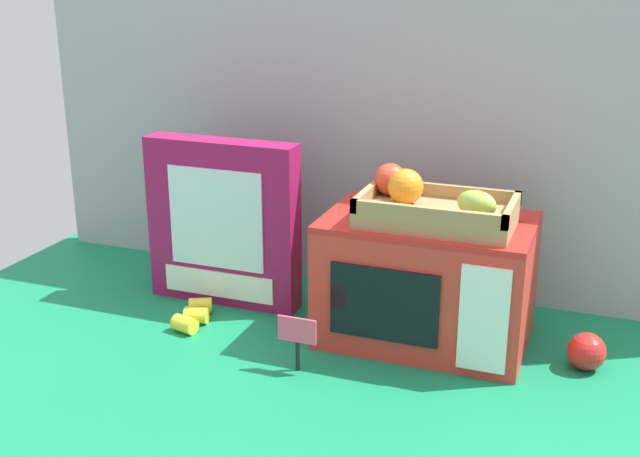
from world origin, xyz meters
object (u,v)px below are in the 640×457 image
Objects in this scene: price_sign at (297,336)px; loose_toy_apple at (587,351)px; food_groups_crate at (431,207)px; cookie_set_box at (223,223)px; toy_microwave at (426,280)px; loose_toy_banana at (194,315)px.

price_sign reaches higher than loose_toy_apple.
loose_toy_apple is at bearing 0.39° from food_groups_crate.
cookie_set_box is at bearing 176.60° from loose_toy_apple.
price_sign is (-0.18, -0.18, -0.20)m from food_groups_crate.
cookie_set_box is 0.73m from loose_toy_apple.
toy_microwave is at bearing 176.46° from loose_toy_apple.
cookie_set_box reaches higher than loose_toy_apple.
toy_microwave reaches higher than loose_toy_banana.
cookie_set_box reaches higher than toy_microwave.
loose_toy_apple is at bearing -3.40° from cookie_set_box.
toy_microwave is 1.40× the size of food_groups_crate.
food_groups_crate is (0.01, -0.02, 0.15)m from toy_microwave.
food_groups_crate is 2.67× the size of price_sign.
loose_toy_banana is at bearing -170.43° from food_groups_crate.
price_sign reaches higher than loose_toy_banana.
price_sign is at bearing -134.92° from food_groups_crate.
loose_toy_banana is 0.73m from loose_toy_apple.
cookie_set_box is 0.35m from price_sign.
toy_microwave is at bearing -3.30° from cookie_set_box.
loose_toy_apple is (0.28, 0.00, -0.23)m from food_groups_crate.
cookie_set_box is at bearing 176.70° from toy_microwave.
loose_toy_banana is at bearing -167.76° from toy_microwave.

